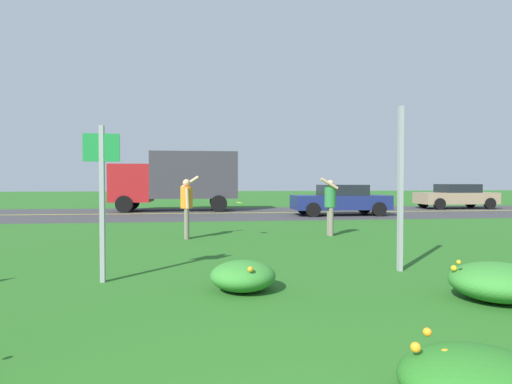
{
  "coord_description": "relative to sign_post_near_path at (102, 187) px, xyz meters",
  "views": [
    {
      "loc": [
        -1.02,
        -1.35,
        1.6
      ],
      "look_at": [
        0.44,
        10.28,
        1.31
      ],
      "focal_mm": 29.75,
      "sensor_mm": 36.0,
      "label": 1
    }
  ],
  "objects": [
    {
      "name": "highway_center_stripe",
      "position": [
        2.6,
        14.5,
        -1.5
      ],
      "size": [
        120.0,
        0.16,
        0.0
      ],
      "primitive_type": "cube",
      "color": "yellow",
      "rests_on": "ground"
    },
    {
      "name": "sign_post_near_path",
      "position": [
        0.0,
        0.0,
        0.0
      ],
      "size": [
        0.56,
        0.1,
        2.49
      ],
      "color": "#93969B",
      "rests_on": "ground"
    },
    {
      "name": "daylily_clump_front_left",
      "position": [
        5.52,
        -1.74,
        -1.26
      ],
      "size": [
        1.26,
        1.2,
        0.56
      ],
      "color": "#337F2D",
      "rests_on": "ground"
    },
    {
      "name": "daylily_clump_front_right",
      "position": [
        2.16,
        -0.8,
        -1.29
      ],
      "size": [
        0.96,
        1.0,
        0.44
      ],
      "color": "#337F2D",
      "rests_on": "ground"
    },
    {
      "name": "highway_strip",
      "position": [
        2.6,
        14.5,
        -1.51
      ],
      "size": [
        120.0,
        8.94,
        0.01
      ],
      "primitive_type": "cube",
      "color": "#38383A",
      "rests_on": "ground"
    },
    {
      "name": "car_tan_leftmost",
      "position": [
        16.51,
        16.51,
        -0.77
      ],
      "size": [
        4.5,
        2.0,
        1.45
      ],
      "color": "#937F60",
      "rests_on": "ground"
    },
    {
      "name": "ground_plane",
      "position": [
        2.6,
        4.45,
        -1.51
      ],
      "size": [
        120.0,
        120.0,
        0.0
      ],
      "primitive_type": "plane",
      "color": "#26601E"
    },
    {
      "name": "car_navy_center_left",
      "position": [
        8.07,
        12.49,
        -0.77
      ],
      "size": [
        4.5,
        2.0,
        1.45
      ],
      "color": "navy",
      "rests_on": "ground"
    },
    {
      "name": "person_thrower_orange_shirt",
      "position": [
        1.13,
        5.02,
        -0.5
      ],
      "size": [
        0.53,
        0.5,
        1.77
      ],
      "color": "orange",
      "rests_on": "ground"
    },
    {
      "name": "frisbee_lime",
      "position": [
        2.66,
        5.2,
        -0.52
      ],
      "size": [
        0.24,
        0.24,
        0.07
      ],
      "color": "#8CD133"
    },
    {
      "name": "person_catcher_green_shirt",
      "position": [
        5.31,
        5.17,
        -0.52
      ],
      "size": [
        0.54,
        0.5,
        1.72
      ],
      "color": "#287038",
      "rests_on": "ground"
    },
    {
      "name": "box_truck_red",
      "position": [
        0.22,
        16.51,
        0.3
      ],
      "size": [
        6.7,
        2.46,
        3.2
      ],
      "color": "maroon",
      "rests_on": "ground"
    },
    {
      "name": "daylily_clump_mid_center",
      "position": [
        3.48,
        -4.23,
        -1.3
      ],
      "size": [
        1.08,
        1.01,
        0.46
      ],
      "color": "#23661E",
      "rests_on": "ground"
    },
    {
      "name": "sign_post_by_roadside",
      "position": [
        5.08,
        0.21,
        -0.04
      ],
      "size": [
        0.07,
        0.1,
        2.94
      ],
      "color": "#93969B",
      "rests_on": "ground"
    }
  ]
}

